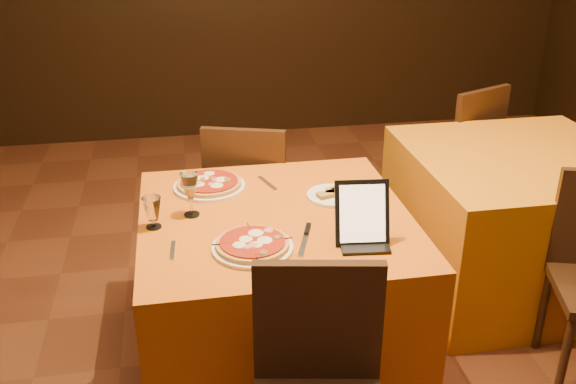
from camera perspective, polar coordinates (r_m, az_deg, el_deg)
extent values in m
cube|color=#C7580C|center=(2.82, -1.09, -8.89)|extent=(1.10, 1.10, 0.75)
cube|color=#CB720D|center=(3.60, 19.33, -2.43)|extent=(1.10, 1.10, 0.75)
cylinder|color=white|center=(2.38, -3.17, -4.96)|extent=(0.30, 0.30, 0.01)
cylinder|color=#AD4C23|center=(2.37, -3.18, -4.62)|extent=(0.27, 0.27, 0.02)
cylinder|color=white|center=(2.89, -7.00, 0.50)|extent=(0.32, 0.32, 0.01)
cylinder|color=#AD4C23|center=(2.88, -7.02, 0.79)|extent=(0.29, 0.29, 0.02)
cylinder|color=white|center=(2.79, 3.99, -0.32)|extent=(0.23, 0.23, 0.01)
cylinder|color=olive|center=(2.78, 4.00, 0.00)|extent=(0.14, 0.14, 0.02)
cube|color=black|center=(2.40, 6.60, -1.82)|extent=(0.21, 0.12, 0.24)
cube|color=#B6B8BE|center=(2.43, 1.49, -4.36)|extent=(0.10, 0.23, 0.01)
cube|color=#B0B0B7|center=(2.41, -10.21, -5.13)|extent=(0.02, 0.14, 0.01)
cube|color=silver|center=(2.91, -1.84, 0.78)|extent=(0.07, 0.17, 0.01)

